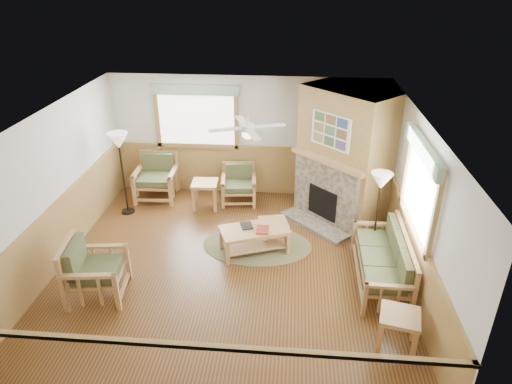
# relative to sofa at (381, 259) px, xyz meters

# --- Properties ---
(floor) EXTENTS (6.00, 6.00, 0.01)m
(floor) POSITION_rel_sofa_xyz_m (-2.55, 0.15, -0.43)
(floor) COLOR #563517
(floor) RESTS_ON ground
(ceiling) EXTENTS (6.00, 6.00, 0.01)m
(ceiling) POSITION_rel_sofa_xyz_m (-2.55, 0.15, 2.27)
(ceiling) COLOR white
(ceiling) RESTS_ON floor
(wall_back) EXTENTS (6.00, 0.02, 2.70)m
(wall_back) POSITION_rel_sofa_xyz_m (-2.55, 3.15, 0.92)
(wall_back) COLOR silver
(wall_back) RESTS_ON floor
(wall_front) EXTENTS (6.00, 0.02, 2.70)m
(wall_front) POSITION_rel_sofa_xyz_m (-2.55, -2.85, 0.92)
(wall_front) COLOR silver
(wall_front) RESTS_ON floor
(wall_left) EXTENTS (0.02, 6.00, 2.70)m
(wall_left) POSITION_rel_sofa_xyz_m (-5.55, 0.15, 0.92)
(wall_left) COLOR silver
(wall_left) RESTS_ON floor
(wall_right) EXTENTS (0.02, 6.00, 2.70)m
(wall_right) POSITION_rel_sofa_xyz_m (0.45, 0.15, 0.92)
(wall_right) COLOR silver
(wall_right) RESTS_ON floor
(wainscot) EXTENTS (6.00, 6.00, 1.10)m
(wainscot) POSITION_rel_sofa_xyz_m (-2.55, 0.15, 0.12)
(wainscot) COLOR olive
(wainscot) RESTS_ON floor
(fireplace) EXTENTS (3.11, 3.11, 2.70)m
(fireplace) POSITION_rel_sofa_xyz_m (-0.50, 2.20, 0.92)
(fireplace) COLOR olive
(fireplace) RESTS_ON floor
(window_back) EXTENTS (1.90, 0.16, 1.50)m
(window_back) POSITION_rel_sofa_xyz_m (-3.65, 3.11, 2.10)
(window_back) COLOR white
(window_back) RESTS_ON wall_back
(window_right) EXTENTS (0.16, 1.90, 1.50)m
(window_right) POSITION_rel_sofa_xyz_m (0.41, -0.05, 2.10)
(window_right) COLOR white
(window_right) RESTS_ON wall_right
(ceiling_fan) EXTENTS (1.59, 1.59, 0.36)m
(ceiling_fan) POSITION_rel_sofa_xyz_m (-2.25, 0.45, 2.23)
(ceiling_fan) COLOR white
(ceiling_fan) RESTS_ON ceiling
(sofa) EXTENTS (1.88, 0.80, 0.86)m
(sofa) POSITION_rel_sofa_xyz_m (0.00, 0.00, 0.00)
(sofa) COLOR tan
(sofa) RESTS_ON floor
(armchair_back_left) EXTENTS (0.91, 0.91, 0.99)m
(armchair_back_left) POSITION_rel_sofa_xyz_m (-4.56, 2.67, 0.06)
(armchair_back_left) COLOR tan
(armchair_back_left) RESTS_ON floor
(armchair_back_right) EXTENTS (0.80, 0.80, 0.82)m
(armchair_back_right) POSITION_rel_sofa_xyz_m (-2.69, 2.64, -0.02)
(armchair_back_right) COLOR tan
(armchair_back_right) RESTS_ON floor
(armchair_left) EXTENTS (0.97, 0.97, 0.97)m
(armchair_left) POSITION_rel_sofa_xyz_m (-4.54, -0.75, 0.05)
(armchair_left) COLOR tan
(armchair_left) RESTS_ON floor
(coffee_table) EXTENTS (1.36, 1.01, 0.49)m
(coffee_table) POSITION_rel_sofa_xyz_m (-2.17, 0.68, -0.19)
(coffee_table) COLOR tan
(coffee_table) RESTS_ON floor
(end_table_chairs) EXTENTS (0.57, 0.55, 0.61)m
(end_table_chairs) POSITION_rel_sofa_xyz_m (-3.38, 2.30, -0.13)
(end_table_chairs) COLOR tan
(end_table_chairs) RESTS_ON floor
(end_table_sofa) EXTENTS (0.62, 0.61, 0.59)m
(end_table_sofa) POSITION_rel_sofa_xyz_m (0.00, -1.51, -0.14)
(end_table_sofa) COLOR tan
(end_table_sofa) RESTS_ON floor
(footstool) EXTENTS (0.62, 0.62, 0.44)m
(footstool) POSITION_rel_sofa_xyz_m (-1.83, 1.05, -0.21)
(footstool) COLOR tan
(footstool) RESTS_ON floor
(braided_rug) EXTENTS (2.65, 2.65, 0.01)m
(braided_rug) POSITION_rel_sofa_xyz_m (-2.13, 0.88, -0.42)
(braided_rug) COLOR brown
(braided_rug) RESTS_ON floor
(floor_lamp_left) EXTENTS (0.55, 0.55, 1.79)m
(floor_lamp_left) POSITION_rel_sofa_xyz_m (-5.01, 1.94, 0.47)
(floor_lamp_left) COLOR black
(floor_lamp_left) RESTS_ON floor
(floor_lamp_right) EXTENTS (0.41, 0.41, 1.63)m
(floor_lamp_right) POSITION_rel_sofa_xyz_m (0.00, 0.81, 0.38)
(floor_lamp_right) COLOR black
(floor_lamp_right) RESTS_ON floor
(book_red) EXTENTS (0.23, 0.30, 0.03)m
(book_red) POSITION_rel_sofa_xyz_m (-2.02, 0.63, 0.09)
(book_red) COLOR maroon
(book_red) RESTS_ON coffee_table
(book_dark) EXTENTS (0.27, 0.32, 0.02)m
(book_dark) POSITION_rel_sofa_xyz_m (-2.32, 0.75, 0.08)
(book_dark) COLOR black
(book_dark) RESTS_ON coffee_table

